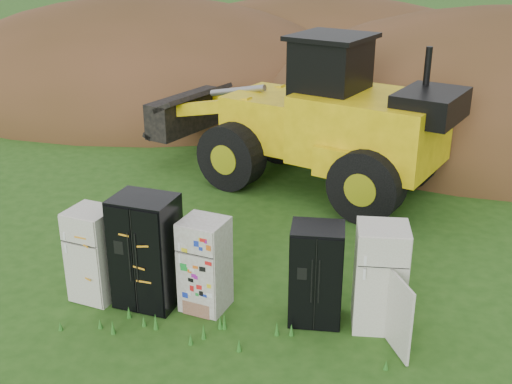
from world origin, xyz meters
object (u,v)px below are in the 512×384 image
fridge_black_right (316,274)px  fridge_open_door (380,277)px  fridge_leftmost (94,254)px  fridge_sticker (205,265)px  fridge_black_side (146,251)px  wheel_loader (294,109)px

fridge_black_right → fridge_open_door: (1.00, 0.01, 0.04)m
fridge_leftmost → fridge_open_door: 4.82m
fridge_sticker → fridge_black_side: bearing=-165.5°
fridge_black_side → fridge_open_door: bearing=9.0°
fridge_black_side → wheel_loader: wheel_loader is taller
fridge_sticker → fridge_open_door: (2.86, -0.04, 0.07)m
fridge_black_side → fridge_sticker: size_ratio=1.20×
fridge_sticker → fridge_black_right: (1.86, -0.04, 0.03)m
fridge_leftmost → fridge_black_right: 3.81m
fridge_black_right → wheel_loader: 6.39m
fridge_black_side → wheel_loader: 6.47m
fridge_black_right → wheel_loader: bearing=97.9°
fridge_black_side → fridge_open_door: fridge_black_side is taller
fridge_open_door → fridge_sticker: bearing=175.4°
fridge_open_door → fridge_black_right: bearing=176.5°
fridge_black_side → fridge_black_right: size_ratio=1.16×
fridge_black_right → fridge_open_door: bearing=-2.1°
wheel_loader → fridge_sticker: bearing=-73.9°
fridge_leftmost → fridge_black_side: bearing=12.3°
fridge_leftmost → fridge_sticker: (1.95, -0.00, -0.02)m
fridge_sticker → wheel_loader: 6.29m
fridge_black_side → fridge_open_door: size_ratio=1.11×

